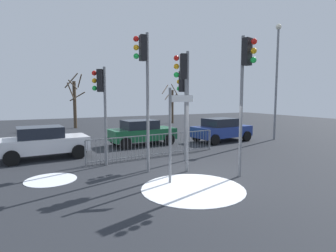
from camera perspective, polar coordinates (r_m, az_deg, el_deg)
The scene contains 16 objects.
ground_plane at distance 10.30m, azimuth 5.71°, elevation -9.93°, with size 60.00×60.00×0.00m, color #26282D.
traffic_light_rear_left at distance 11.58m, azimuth -13.55°, elevation 6.46°, with size 0.51×0.42×4.02m.
traffic_light_foreground_right at distance 9.92m, azimuth 15.66°, elevation 10.10°, with size 0.37×0.55×4.88m.
traffic_light_mid_left at distance 10.27m, azimuth -4.98°, elevation 11.08°, with size 0.57×0.34×5.12m.
traffic_light_mid_right at distance 10.32m, azimuth 3.23°, elevation 8.53°, with size 0.54×0.38×4.47m.
traffic_light_rear_right at distance 12.24m, azimuth 3.14°, elevation 6.64°, with size 0.37×0.56×4.03m.
direction_sign_post at distance 8.97m, azimuth 0.81°, elevation -0.90°, with size 0.76×0.29×3.12m.
pedestrian_guard_railing at distance 13.14m, azimuth -2.50°, elevation -3.93°, with size 6.68×0.66×1.07m.
car_blue_far at distance 17.92m, azimuth 10.90°, elevation -0.67°, with size 3.94×2.23×1.47m.
car_white_trailing at distance 13.96m, azimuth -24.24°, elevation -2.99°, with size 3.89×2.12×1.47m.
car_green_near at distance 16.32m, azimuth -5.47°, elevation -1.24°, with size 3.88×2.09×1.47m.
street_lamp at distance 19.62m, azimuth 21.45°, elevation 10.51°, with size 0.36×0.36×7.44m.
bare_tree_centre at distance 26.34m, azimuth -18.62°, elevation 4.79°, with size 1.78×1.64×4.99m.
bare_tree_right at distance 29.61m, azimuth 0.85°, elevation 4.49°, with size 1.88×1.89×4.13m.
snow_patch_kerb at distance 8.80m, azimuth 5.14°, elevation -12.67°, with size 3.20×3.20×0.01m, color white.
snow_patch_island at distance 10.43m, azimuth -22.92°, elevation -10.14°, with size 1.70×1.70×0.01m, color white.
Camera 1 is at (-5.36, -8.32, 2.83)m, focal length 29.68 mm.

